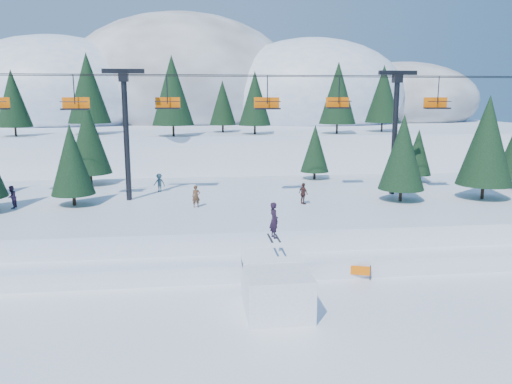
{
  "coord_description": "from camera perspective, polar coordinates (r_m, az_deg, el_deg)",
  "views": [
    {
      "loc": [
        -3.6,
        -22.26,
        10.6
      ],
      "look_at": [
        -0.17,
        6.0,
        5.2
      ],
      "focal_mm": 35.0,
      "sensor_mm": 36.0,
      "label": 1
    }
  ],
  "objects": [
    {
      "name": "mid_shelf",
      "position": [
        41.49,
        -1.76,
        -2.29
      ],
      "size": [
        70.0,
        22.0,
        2.5
      ],
      "primitive_type": "cube",
      "color": "white",
      "rests_on": "ground"
    },
    {
      "name": "mountain_ridge",
      "position": [
        95.61,
        -7.93,
        10.07
      ],
      "size": [
        119.0,
        61.49,
        26.46
      ],
      "color": "white",
      "rests_on": "ground"
    },
    {
      "name": "chairlift",
      "position": [
        40.58,
        -0.51,
        8.94
      ],
      "size": [
        46.0,
        3.21,
        10.28
      ],
      "color": "black",
      "rests_on": "mid_shelf"
    },
    {
      "name": "ground",
      "position": [
        24.92,
        2.12,
        -14.44
      ],
      "size": [
        160.0,
        160.0,
        0.0
      ],
      "primitive_type": "plane",
      "color": "white",
      "rests_on": "ground"
    },
    {
      "name": "berm",
      "position": [
        32.09,
        -0.13,
        -7.51
      ],
      "size": [
        70.0,
        6.0,
        1.1
      ],
      "primitive_type": "cube",
      "color": "white",
      "rests_on": "ground"
    },
    {
      "name": "conifer_stand",
      "position": [
        41.42,
        -0.08,
        5.27
      ],
      "size": [
        63.13,
        15.64,
        8.33
      ],
      "color": "black",
      "rests_on": "mid_shelf"
    },
    {
      "name": "jump_kicker",
      "position": [
        25.61,
        2.32,
        -10.76
      ],
      "size": [
        3.19,
        4.4,
        5.26
      ],
      "color": "white",
      "rests_on": "ground"
    },
    {
      "name": "banner_far",
      "position": [
        32.06,
        14.25,
        -7.89
      ],
      "size": [
        2.72,
        0.93,
        0.9
      ],
      "color": "black",
      "rests_on": "ground"
    },
    {
      "name": "distant_skiers",
      "position": [
        41.35,
        -3.99,
        0.61
      ],
      "size": [
        34.77,
        8.6,
        1.78
      ],
      "color": "#54341F",
      "rests_on": "mid_shelf"
    },
    {
      "name": "banner_near",
      "position": [
        30.42,
        10.28,
        -8.75
      ],
      "size": [
        2.73,
        0.92,
        0.9
      ],
      "color": "black",
      "rests_on": "ground"
    }
  ]
}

